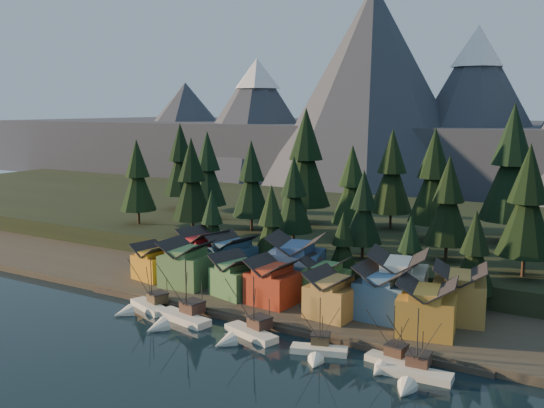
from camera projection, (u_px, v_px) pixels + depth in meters
The scene contains 43 objects.
ground at pixel (206, 356), 93.50m from camera, with size 500.00×500.00×0.00m, color black.
shore_strip at pixel (320, 286), 127.32m from camera, with size 400.00×50.00×1.50m, color #3A342A.
hillside at pixel (400, 234), 169.37m from camera, with size 420.00×100.00×6.00m, color black.
dock at pixel (262, 321), 107.42m from camera, with size 80.00×4.00×1.00m, color #4C4236.
mountain_ridge at pixel (483, 134), 272.67m from camera, with size 560.00×190.00×90.00m.
boat_1 at pixel (144, 300), 114.13m from camera, with size 10.57×11.00×11.31m.
boat_2 at pixel (178, 311), 107.43m from camera, with size 12.07×12.77×12.50m.
boat_3 at pixel (245, 326), 100.41m from camera, with size 11.23×11.70×11.53m.
boat_4 at pixel (318, 345), 93.51m from camera, with size 9.44×9.80×9.87m.
boat_5 at pixel (389, 354), 89.63m from camera, with size 8.32×8.88×10.11m.
boat_6 at pixel (413, 367), 84.94m from camera, with size 10.92×11.79×11.18m.
house_front_0 at pixel (154, 261), 129.93m from camera, with size 8.73×8.39×7.59m.
house_front_1 at pixel (187, 262), 124.52m from camera, with size 9.63×9.28×9.47m.
house_front_2 at pixel (237, 274), 118.50m from camera, with size 10.12×10.17×8.13m.
house_front_3 at pixel (273, 280), 113.49m from camera, with size 9.09×8.73×8.56m.
house_front_4 at pixel (333, 293), 106.40m from camera, with size 8.74×9.31×8.14m.
house_front_5 at pixel (384, 291), 105.22m from camera, with size 9.33×8.54×9.52m.
house_front_6 at pixel (427, 305), 98.27m from camera, with size 10.46×10.06×9.09m.
house_back_0 at pixel (203, 250), 134.76m from camera, with size 10.70×10.43×9.77m.
house_back_1 at pixel (232, 255), 130.21m from camera, with size 9.82×9.91×9.55m.
house_back_2 at pixel (296, 261), 122.53m from camera, with size 12.34×11.70×11.11m.
house_back_3 at pixel (325, 278), 115.79m from camera, with size 8.22×7.34×8.23m.
house_back_4 at pixel (398, 279), 109.54m from camera, with size 11.86×11.54×10.98m.
house_back_5 at pixel (459, 292), 104.16m from camera, with size 10.40×10.49×9.81m.
tree_hill_0 at pixel (137, 178), 165.94m from camera, with size 10.07×10.07×23.45m.
tree_hill_1 at pixel (208, 171), 173.28m from camera, with size 10.91×10.91×25.42m.
tree_hill_2 at pixel (192, 182), 151.33m from camera, with size 10.59×10.59×24.68m.
tree_hill_3 at pixel (251, 182), 156.54m from camera, with size 10.19×10.19×23.73m.
tree_hill_4 at pixel (306, 161), 164.51m from camera, with size 13.72×13.72×31.97m.
tree_hill_5 at pixel (294, 197), 139.19m from camera, with size 9.08×9.08×21.15m.
tree_hill_6 at pixel (352, 188), 147.70m from camera, with size 9.93×9.93×23.13m.
tree_hill_7 at pixel (363, 210), 128.58m from camera, with size 8.19×8.19×19.07m.
tree_hill_8 at pixel (434, 180), 144.17m from camera, with size 11.77×11.77×27.42m.
tree_hill_9 at pixel (448, 203), 126.15m from camera, with size 9.60×9.60×22.36m.
tree_hill_10 at pixel (512, 167), 142.38m from camera, with size 14.23×14.23×33.15m.
tree_hill_11 at pixel (527, 205), 113.55m from camera, with size 10.97×10.97×25.55m.
tree_hill_15 at pixel (392, 174), 159.81m from camera, with size 11.38×11.38×26.51m.
tree_hill_16 at pixel (181, 162), 190.70m from camera, with size 11.68×11.68×27.21m.
tree_shore_0 at pixel (212, 225), 139.80m from camera, with size 7.64×7.64×17.79m.
tree_shore_1 at pixel (271, 226), 131.51m from camera, with size 8.65×8.65×20.14m.
tree_shore_2 at pixel (343, 246), 123.30m from camera, with size 6.77×6.77×15.76m.
tree_shore_3 at pixel (410, 253), 116.18m from camera, with size 7.01×7.01×16.33m.
tree_shore_4 at pixel (474, 255), 109.94m from camera, with size 7.88×7.88×18.36m.
Camera 1 is at (54.14, -70.84, 38.12)m, focal length 40.00 mm.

